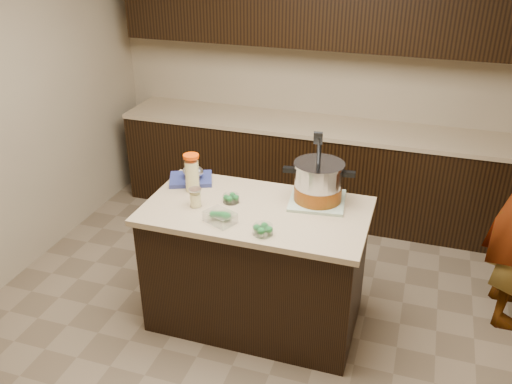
# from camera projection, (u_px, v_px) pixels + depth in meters

# --- Properties ---
(ground_plane) EXTENTS (4.00, 4.00, 0.00)m
(ground_plane) POSITION_uv_depth(u_px,v_px,m) (256.00, 317.00, 3.93)
(ground_plane) COLOR brown
(ground_plane) RESTS_ON ground
(room_shell) EXTENTS (4.04, 4.04, 2.72)m
(room_shell) POSITION_uv_depth(u_px,v_px,m) (256.00, 86.00, 3.15)
(room_shell) COLOR tan
(room_shell) RESTS_ON ground
(back_cabinets) EXTENTS (3.60, 0.63, 2.33)m
(back_cabinets) POSITION_uv_depth(u_px,v_px,m) (314.00, 118.00, 4.97)
(back_cabinets) COLOR black
(back_cabinets) RESTS_ON ground
(island) EXTENTS (1.46, 0.81, 0.90)m
(island) POSITION_uv_depth(u_px,v_px,m) (256.00, 265.00, 3.72)
(island) COLOR black
(island) RESTS_ON ground
(dish_towel) EXTENTS (0.40, 0.40, 0.02)m
(dish_towel) POSITION_uv_depth(u_px,v_px,m) (317.00, 200.00, 3.60)
(dish_towel) COLOR #5C8157
(dish_towel) RESTS_ON island
(stock_pot) EXTENTS (0.47, 0.37, 0.47)m
(stock_pot) POSITION_uv_depth(u_px,v_px,m) (318.00, 184.00, 3.54)
(stock_pot) COLOR #B7B7BC
(stock_pot) RESTS_ON dish_towel
(lemonade_pitcher) EXTENTS (0.14, 0.14, 0.26)m
(lemonade_pitcher) POSITION_uv_depth(u_px,v_px,m) (192.00, 174.00, 3.70)
(lemonade_pitcher) COLOR #DED088
(lemonade_pitcher) RESTS_ON island
(mason_jar) EXTENTS (0.09, 0.09, 0.14)m
(mason_jar) POSITION_uv_depth(u_px,v_px,m) (195.00, 198.00, 3.52)
(mason_jar) COLOR #DED088
(mason_jar) RESTS_ON island
(broccoli_tub_left) EXTENTS (0.13, 0.13, 0.05)m
(broccoli_tub_left) POSITION_uv_depth(u_px,v_px,m) (231.00, 199.00, 3.59)
(broccoli_tub_left) COLOR silver
(broccoli_tub_left) RESTS_ON island
(broccoli_tub_right) EXTENTS (0.15, 0.15, 0.06)m
(broccoli_tub_right) POSITION_uv_depth(u_px,v_px,m) (263.00, 230.00, 3.22)
(broccoli_tub_right) COLOR silver
(broccoli_tub_right) RESTS_ON island
(broccoli_tub_rect) EXTENTS (0.22, 0.20, 0.07)m
(broccoli_tub_rect) POSITION_uv_depth(u_px,v_px,m) (220.00, 218.00, 3.35)
(broccoli_tub_rect) COLOR silver
(broccoli_tub_rect) RESTS_ON island
(blue_tray) EXTENTS (0.37, 0.34, 0.11)m
(blue_tray) POSITION_uv_depth(u_px,v_px,m) (192.00, 176.00, 3.86)
(blue_tray) COLOR navy
(blue_tray) RESTS_ON island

